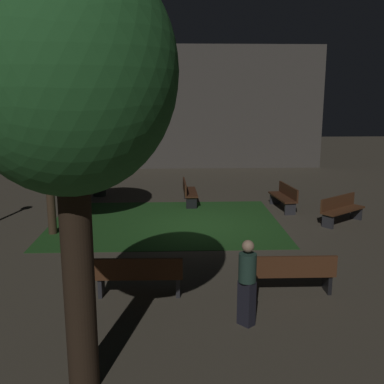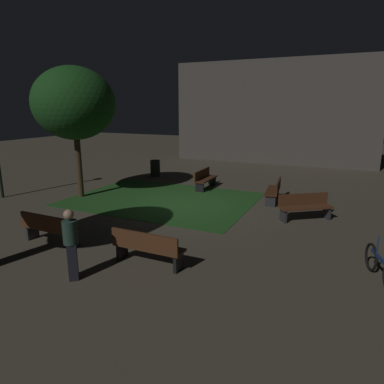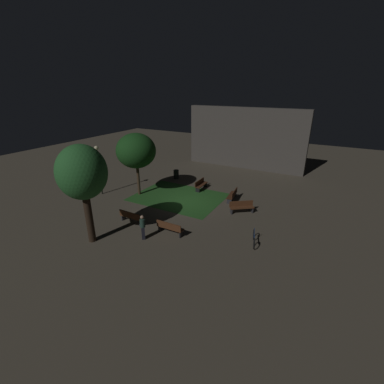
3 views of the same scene
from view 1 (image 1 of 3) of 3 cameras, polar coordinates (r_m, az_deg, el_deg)
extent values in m
plane|color=#4C4438|center=(14.43, 1.16, -4.35)|extent=(60.00, 60.00, 0.00)
cube|color=#23511E|center=(14.89, -3.38, -3.82)|extent=(7.38, 5.58, 0.01)
cube|color=#512D19|center=(9.63, -6.62, -10.25)|extent=(1.81, 0.52, 0.06)
cube|color=#512D19|center=(9.35, -6.77, -9.44)|extent=(1.80, 0.10, 0.40)
cube|color=#2D2D33|center=(9.84, -11.32, -11.45)|extent=(0.09, 0.39, 0.42)
cube|color=#2D2D33|center=(9.69, -1.77, -11.59)|extent=(0.09, 0.39, 0.42)
cube|color=#512D19|center=(9.91, 12.25, -9.81)|extent=(1.80, 0.49, 0.06)
cube|color=#512D19|center=(9.64, 12.62, -9.00)|extent=(1.80, 0.07, 0.40)
cube|color=black|center=(9.84, 7.58, -11.30)|extent=(0.08, 0.38, 0.42)
cube|color=black|center=(10.22, 16.62, -10.81)|extent=(0.08, 0.38, 0.42)
cube|color=#512D19|center=(15.42, 18.45, -2.16)|extent=(1.73, 1.46, 0.06)
cube|color=#512D19|center=(15.48, 17.86, -1.19)|extent=(1.48, 1.12, 0.40)
cube|color=#2D2D33|center=(16.14, 19.94, -2.52)|extent=(0.29, 0.36, 0.42)
cube|color=#2D2D33|center=(14.83, 16.69, -3.57)|extent=(0.29, 0.36, 0.42)
cube|color=#422314|center=(16.75, 11.29, -0.65)|extent=(0.68, 1.84, 0.06)
cube|color=#422314|center=(16.77, 12.00, 0.15)|extent=(0.26, 1.80, 0.40)
cube|color=#2D2D33|center=(16.08, 12.23, -2.11)|extent=(0.39, 0.12, 0.42)
cube|color=#2D2D33|center=(17.54, 10.37, -0.83)|extent=(0.39, 0.12, 0.42)
cube|color=#422314|center=(17.27, -0.23, -0.01)|extent=(0.52, 1.81, 0.06)
cube|color=#422314|center=(17.21, -0.93, 0.73)|extent=(0.10, 1.80, 0.40)
cube|color=black|center=(18.10, -0.38, -0.22)|extent=(0.39, 0.09, 0.42)
cube|color=black|center=(16.55, -0.07, -1.41)|extent=(0.39, 0.09, 0.42)
cylinder|color=#423021|center=(13.97, -17.43, 0.80)|extent=(0.25, 0.25, 2.97)
ellipsoid|color=#194719|center=(13.72, -18.08, 10.59)|extent=(3.27, 3.27, 2.90)
cylinder|color=#2D2116|center=(6.44, -14.11, -9.15)|extent=(0.43, 0.43, 3.63)
ellipsoid|color=#28662D|center=(6.02, -15.43, 14.42)|extent=(2.78, 2.78, 3.14)
cylinder|color=black|center=(19.02, -11.56, 0.86)|extent=(0.53, 0.53, 0.89)
cube|color=black|center=(8.50, 6.86, -13.67)|extent=(0.34, 0.34, 0.84)
cylinder|color=#233D33|center=(8.23, 6.98, -9.41)|extent=(0.32, 0.32, 0.52)
sphere|color=tan|center=(8.09, 7.05, -6.77)|extent=(0.22, 0.22, 0.22)
cube|color=#4C4742|center=(25.65, 1.35, 10.56)|extent=(13.32, 0.80, 6.71)
camera|label=2|loc=(7.02, 68.24, 1.26)|focal=32.16mm
camera|label=3|loc=(12.32, 110.33, 18.69)|focal=24.92mm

